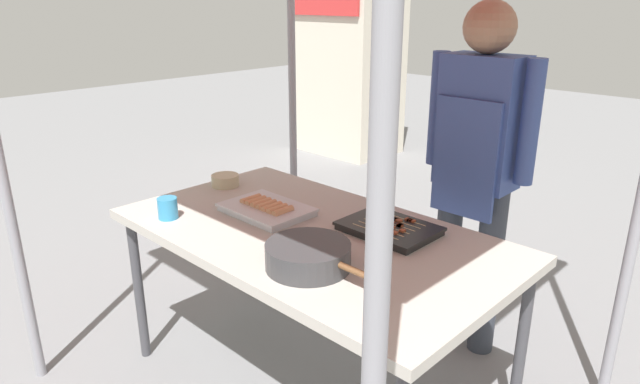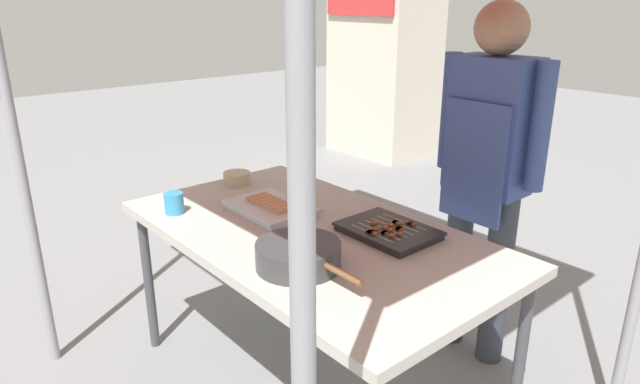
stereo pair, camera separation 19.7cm
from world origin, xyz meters
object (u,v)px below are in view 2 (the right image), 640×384
at_px(tray_grilled_sausages, 270,207).
at_px(tray_meat_skewers, 388,231).
at_px(drink_cup_near_edge, 174,203).
at_px(neighbor_stall_right, 384,57).
at_px(condiment_bowl, 237,178).
at_px(vendor_woman, 487,159).
at_px(cooking_wok, 299,254).
at_px(stall_table, 311,242).

bearing_deg(tray_grilled_sausages, tray_meat_skewers, 21.95).
xyz_separation_m(tray_meat_skewers, drink_cup_near_edge, (-0.76, -0.53, 0.03)).
bearing_deg(neighbor_stall_right, condiment_bowl, -58.46).
relative_size(tray_meat_skewers, vendor_woman, 0.22).
bearing_deg(cooking_wok, tray_meat_skewers, 88.01).
height_order(stall_table, condiment_bowl, condiment_bowl).
bearing_deg(condiment_bowl, neighbor_stall_right, 121.54).
bearing_deg(stall_table, neighbor_stall_right, 129.23).
distance_m(drink_cup_near_edge, vendor_woman, 1.37).
bearing_deg(neighbor_stall_right, stall_table, -50.77).
xyz_separation_m(cooking_wok, neighbor_stall_right, (-2.77, 3.36, 0.23)).
bearing_deg(tray_grilled_sausages, condiment_bowl, 166.39).
height_order(condiment_bowl, vendor_woman, vendor_woman).
bearing_deg(drink_cup_near_edge, vendor_woman, 53.78).
relative_size(condiment_bowl, vendor_woman, 0.08).
relative_size(stall_table, drink_cup_near_edge, 17.71).
height_order(stall_table, vendor_woman, vendor_woman).
bearing_deg(drink_cup_near_edge, tray_grilled_sausages, 51.88).
bearing_deg(stall_table, condiment_bowl, 171.86).
bearing_deg(drink_cup_near_edge, tray_meat_skewers, 34.74).
bearing_deg(vendor_woman, drink_cup_near_edge, 53.78).
xyz_separation_m(stall_table, drink_cup_near_edge, (-0.52, -0.32, 0.10)).
xyz_separation_m(stall_table, tray_meat_skewers, (0.23, 0.20, 0.07)).
bearing_deg(tray_grilled_sausages, drink_cup_near_edge, -128.12).
height_order(drink_cup_near_edge, vendor_woman, vendor_woman).
bearing_deg(vendor_woman, tray_meat_skewers, 85.43).
distance_m(drink_cup_near_edge, neighbor_stall_right, 4.01).
bearing_deg(tray_meat_skewers, neighbor_stall_right, 133.60).
xyz_separation_m(tray_grilled_sausages, tray_meat_skewers, (0.50, 0.20, -0.00)).
height_order(stall_table, cooking_wok, cooking_wok).
xyz_separation_m(condiment_bowl, drink_cup_near_edge, (0.17, -0.42, 0.02)).
bearing_deg(vendor_woman, condiment_bowl, 34.60).
bearing_deg(condiment_bowl, stall_table, -8.14).
distance_m(stall_table, cooking_wok, 0.34).
bearing_deg(vendor_woman, cooking_wok, 86.54).
height_order(cooking_wok, condiment_bowl, cooking_wok).
bearing_deg(condiment_bowl, vendor_woman, 34.60).
height_order(cooking_wok, drink_cup_near_edge, drink_cup_near_edge).
height_order(tray_meat_skewers, vendor_woman, vendor_woman).
distance_m(tray_meat_skewers, neighbor_stall_right, 4.05).
relative_size(cooking_wok, vendor_woman, 0.28).
distance_m(cooking_wok, drink_cup_near_edge, 0.75).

